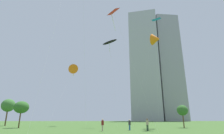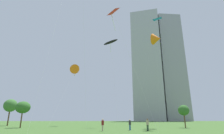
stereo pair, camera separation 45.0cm
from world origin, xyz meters
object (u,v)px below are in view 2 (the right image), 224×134
object	(u,v)px
kite_flying_3	(157,19)
park_tree_0	(23,107)
person_standing_0	(130,124)
kite_flying_0	(75,70)
kite_flying_4	(111,42)
park_tree_2	(10,106)
kite_flying_2	(113,13)
distant_highrise_0	(170,66)
person_standing_1	(103,124)
park_tree_1	(184,110)
distant_highrise_1	(147,65)
kite_flying_5	(157,39)
person_standing_2	(148,124)

from	to	relation	value
kite_flying_3	park_tree_0	xyz separation A→B (m)	(-32.15, -2.87, -24.16)
person_standing_0	kite_flying_0	size ratio (longest dim) A/B	0.10
kite_flying_4	park_tree_2	xyz separation A→B (m)	(-28.27, 7.16, -16.53)
kite_flying_2	distant_highrise_0	world-z (taller)	distant_highrise_0
person_standing_1	park_tree_1	size ratio (longest dim) A/B	0.38
kite_flying_4	distant_highrise_1	xyz separation A→B (m)	(33.04, 100.42, 24.81)
person_standing_1	kite_flying_3	size ratio (longest dim) A/B	0.06
kite_flying_0	kite_flying_4	bearing A→B (deg)	-33.82
kite_flying_4	park_tree_2	world-z (taller)	kite_flying_4
distant_highrise_1	person_standing_1	bearing A→B (deg)	-91.21
person_standing_0	kite_flying_5	distance (m)	19.10
kite_flying_2	distant_highrise_0	xyz separation A→B (m)	(53.12, 117.14, 26.24)
kite_flying_5	park_tree_2	size ratio (longest dim) A/B	2.75
person_standing_2	park_tree_1	bearing A→B (deg)	-92.22
distant_highrise_0	park_tree_1	bearing A→B (deg)	-113.19
kite_flying_0	distant_highrise_0	world-z (taller)	distant_highrise_0
kite_flying_4	kite_flying_5	distance (m)	14.08
park_tree_0	distant_highrise_1	bearing A→B (deg)	63.48
person_standing_0	park_tree_0	size ratio (longest dim) A/B	0.32
person_standing_0	park_tree_0	world-z (taller)	park_tree_0
park_tree_2	distant_highrise_0	bearing A→B (deg)	48.87
person_standing_0	person_standing_2	distance (m)	3.27
kite_flying_0	park_tree_2	distance (m)	20.66
person_standing_2	kite_flying_4	xyz separation A→B (m)	(-5.65, 15.22, 20.89)
kite_flying_2	park_tree_2	size ratio (longest dim) A/B	2.95
person_standing_2	park_tree_0	bearing A→B (deg)	19.32
person_standing_1	kite_flying_2	distance (m)	19.20
park_tree_1	kite_flying_0	bearing A→B (deg)	155.21
kite_flying_0	kite_flying_3	distance (m)	27.86
kite_flying_4	park_tree_0	xyz separation A→B (m)	(-19.21, -4.29, -17.74)
person_standing_2	park_tree_1	distance (m)	14.57
person_standing_1	distant_highrise_0	size ratio (longest dim) A/B	0.02
kite_flying_0	kite_flying_3	bearing A→B (deg)	-19.88
person_standing_0	person_standing_1	world-z (taller)	person_standing_1
person_standing_1	kite_flying_2	size ratio (longest dim) A/B	0.09
person_standing_1	distant_highrise_0	world-z (taller)	distant_highrise_0
kite_flying_5	distant_highrise_0	distance (m)	121.65
person_standing_2	kite_flying_5	distance (m)	18.85
person_standing_1	distant_highrise_1	xyz separation A→B (m)	(34.40, 115.40, 45.72)
kite_flying_5	distant_highrise_1	xyz separation A→B (m)	(23.14, 109.81, 28.28)
kite_flying_5	park_tree_0	xyz separation A→B (m)	(-29.11, 5.09, -14.27)
person_standing_0	kite_flying_0	world-z (taller)	kite_flying_0
kite_flying_0	distant_highrise_1	distance (m)	107.50
kite_flying_0	distant_highrise_0	bearing A→B (deg)	55.65
park_tree_1	distant_highrise_0	size ratio (longest dim) A/B	0.05
kite_flying_4	park_tree_0	world-z (taller)	kite_flying_4
kite_flying_5	distant_highrise_0	world-z (taller)	distant_highrise_0
kite_flying_4	person_standing_0	bearing A→B (deg)	-76.59
person_standing_2	park_tree_2	world-z (taller)	park_tree_2
park_tree_2	distant_highrise_1	distance (m)	119.02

